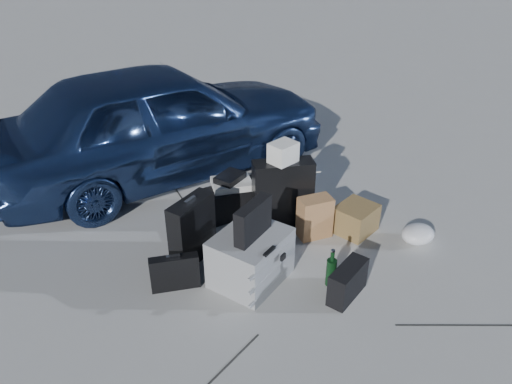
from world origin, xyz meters
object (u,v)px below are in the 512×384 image
at_px(suitcase_right, 283,194).
at_px(cardboard_box, 356,219).
at_px(pelican_case, 251,258).
at_px(green_bottle, 331,268).
at_px(suitcase_left, 192,230).
at_px(briefcase, 175,273).
at_px(car, 161,120).
at_px(duffel_bag, 232,201).

xyz_separation_m(suitcase_right, cardboard_box, (0.51, -0.50, -0.21)).
xyz_separation_m(pelican_case, green_bottle, (0.50, -0.44, -0.05)).
height_order(pelican_case, green_bottle, pelican_case).
bearing_deg(suitcase_left, cardboard_box, -41.38).
bearing_deg(briefcase, suitcase_left, 62.02).
height_order(briefcase, green_bottle, green_bottle).
xyz_separation_m(car, green_bottle, (0.23, -2.62, -0.48)).
bearing_deg(suitcase_right, car, 129.67).
height_order(suitcase_left, green_bottle, suitcase_left).
height_order(car, cardboard_box, car).
bearing_deg(duffel_bag, car, 99.89).
bearing_deg(suitcase_left, briefcase, -162.01).
xyz_separation_m(cardboard_box, green_bottle, (-0.73, -0.45, 0.03)).
distance_m(pelican_case, suitcase_left, 0.59).
bearing_deg(suitcase_left, green_bottle, -74.15).
height_order(suitcase_right, green_bottle, suitcase_right).
bearing_deg(cardboard_box, suitcase_right, 135.47).
bearing_deg(cardboard_box, briefcase, 172.30).
distance_m(suitcase_left, cardboard_box, 1.58).
xyz_separation_m(suitcase_right, green_bottle, (-0.22, -0.95, -0.17)).
xyz_separation_m(pelican_case, duffel_bag, (0.42, 0.95, -0.06)).
relative_size(car, cardboard_box, 10.38).
distance_m(car, cardboard_box, 2.42).
height_order(car, suitcase_right, car).
bearing_deg(green_bottle, cardboard_box, 31.90).
xyz_separation_m(suitcase_left, cardboard_box, (1.48, -0.51, -0.16)).
xyz_separation_m(briefcase, green_bottle, (1.07, -0.70, 0.01)).
relative_size(car, pelican_case, 6.29).
bearing_deg(car, suitcase_right, -162.82).
distance_m(pelican_case, suitcase_right, 0.90).
xyz_separation_m(briefcase, suitcase_left, (0.32, 0.27, 0.14)).
xyz_separation_m(suitcase_left, duffel_bag, (0.67, 0.42, -0.14)).
bearing_deg(duffel_bag, pelican_case, -110.39).
bearing_deg(car, cardboard_box, -154.08).
relative_size(pelican_case, duffel_bag, 0.96).
relative_size(car, duffel_bag, 6.04).
distance_m(suitcase_right, green_bottle, 0.99).
relative_size(briefcase, suitcase_right, 0.58).
bearing_deg(duffel_bag, suitcase_right, -51.31).
relative_size(suitcase_right, duffel_bag, 1.09).
relative_size(duffel_bag, cardboard_box, 1.72).
xyz_separation_m(briefcase, cardboard_box, (1.80, -0.24, -0.02)).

